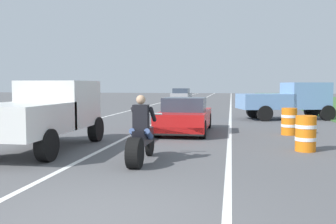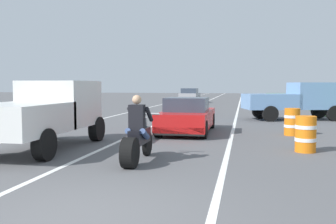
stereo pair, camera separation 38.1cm
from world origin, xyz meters
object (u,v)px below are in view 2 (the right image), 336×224
motorcycle_with_rider (137,138)px  construction_barrel_mid (292,122)px  pickup_truck_right_shoulder_light_blue (295,99)px  construction_barrel_nearest (306,134)px  sports_car_red (187,116)px  distant_car_far_ahead (190,95)px  pickup_truck_left_lane_white (45,111)px

motorcycle_with_rider → construction_barrel_mid: motorcycle_with_rider is taller
construction_barrel_mid → pickup_truck_right_shoulder_light_blue: bearing=82.1°
construction_barrel_nearest → construction_barrel_mid: size_ratio=1.00×
motorcycle_with_rider → sports_car_red: size_ratio=0.51×
motorcycle_with_rider → construction_barrel_mid: bearing=54.0°
motorcycle_with_rider → distant_car_far_ahead: size_ratio=0.55×
sports_car_red → construction_barrel_mid: bearing=-1.1°
construction_barrel_nearest → pickup_truck_left_lane_white: bearing=-172.8°
construction_barrel_nearest → construction_barrel_mid: bearing=89.0°
sports_car_red → distant_car_far_ahead: size_ratio=1.08×
sports_car_red → construction_barrel_nearest: size_ratio=4.30×
sports_car_red → construction_barrel_mid: (3.90, -0.07, -0.13)m
sports_car_red → pickup_truck_right_shoulder_light_blue: (4.81, 6.45, 0.48)m
sports_car_red → construction_barrel_mid: sports_car_red is taller
sports_car_red → distant_car_far_ahead: (-3.36, 24.40, 0.14)m
motorcycle_with_rider → pickup_truck_left_lane_white: bearing=156.1°
distant_car_far_ahead → pickup_truck_right_shoulder_light_blue: bearing=-65.5°
motorcycle_with_rider → pickup_truck_right_shoulder_light_blue: 13.39m
pickup_truck_left_lane_white → pickup_truck_right_shoulder_light_blue: size_ratio=0.93×
motorcycle_with_rider → pickup_truck_left_lane_white: (-3.16, 1.40, 0.51)m
pickup_truck_left_lane_white → construction_barrel_mid: 8.64m
motorcycle_with_rider → pickup_truck_right_shoulder_light_blue: size_ratio=0.43×
sports_car_red → construction_barrel_mid: size_ratio=4.30×
pickup_truck_left_lane_white → distant_car_far_ahead: 28.91m
sports_car_red → motorcycle_with_rider: bearing=-93.2°
pickup_truck_right_shoulder_light_blue → construction_barrel_nearest: (-0.97, -10.04, -0.60)m
pickup_truck_left_lane_white → sports_car_red: bearing=52.3°
pickup_truck_left_lane_white → distant_car_far_ahead: size_ratio=1.20×
distant_car_far_ahead → construction_barrel_nearest: bearing=-75.6°
pickup_truck_right_shoulder_light_blue → distant_car_far_ahead: 19.72m
motorcycle_with_rider → construction_barrel_mid: 7.20m
sports_car_red → construction_barrel_nearest: bearing=-43.0°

